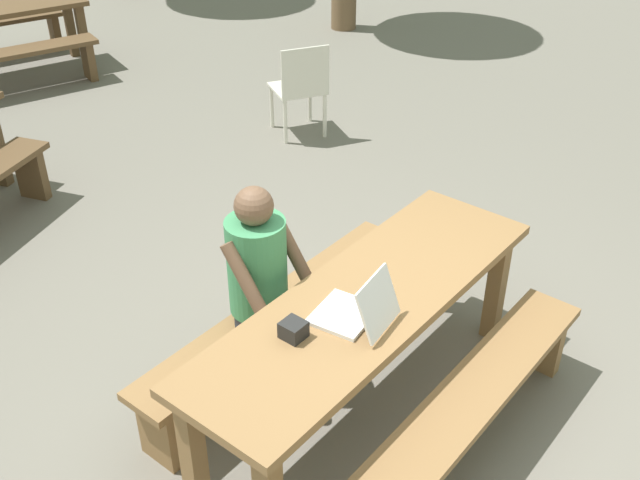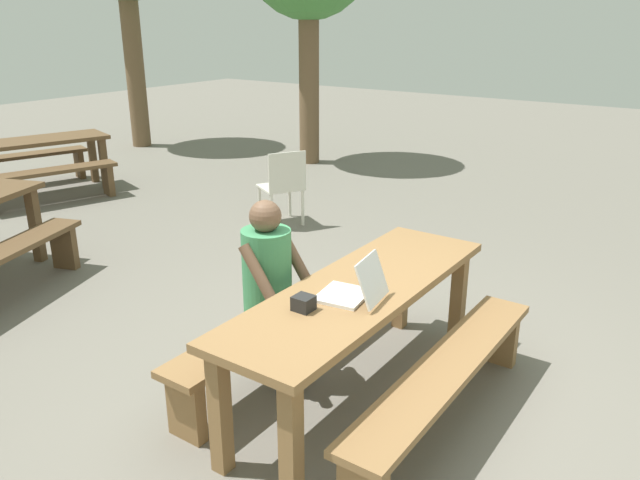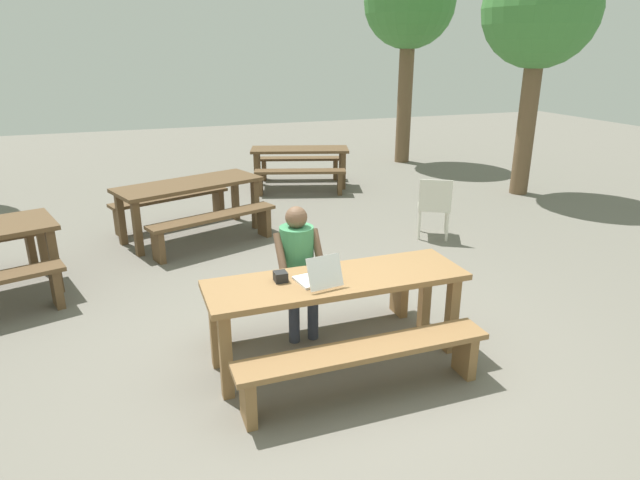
% 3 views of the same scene
% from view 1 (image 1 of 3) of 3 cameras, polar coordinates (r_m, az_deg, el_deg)
% --- Properties ---
extents(ground_plane, '(30.00, 30.00, 0.00)m').
position_cam_1_polar(ground_plane, '(4.18, 3.25, -12.58)').
color(ground_plane, slate).
extents(picnic_table_front, '(2.18, 0.66, 0.77)m').
position_cam_1_polar(picnic_table_front, '(3.75, 3.56, -5.65)').
color(picnic_table_front, olive).
rests_on(picnic_table_front, ground).
extents(bench_near, '(2.01, 0.30, 0.43)m').
position_cam_1_polar(bench_near, '(3.75, 10.75, -12.84)').
color(bench_near, olive).
rests_on(bench_near, ground).
extents(bench_far, '(2.01, 0.30, 0.43)m').
position_cam_1_polar(bench_far, '(4.23, -2.97, -5.92)').
color(bench_far, olive).
rests_on(bench_far, ground).
extents(laptop, '(0.34, 0.39, 0.27)m').
position_cam_1_polar(laptop, '(3.48, 2.85, -5.32)').
color(laptop, white).
rests_on(laptop, picnic_table_front).
extents(small_pouch, '(0.10, 0.11, 0.08)m').
position_cam_1_polar(small_pouch, '(3.41, -2.03, -6.80)').
color(small_pouch, black).
rests_on(small_pouch, picnic_table_front).
extents(person_seated, '(0.42, 0.41, 1.23)m').
position_cam_1_polar(person_seated, '(3.88, -4.36, -2.87)').
color(person_seated, '#333847').
rests_on(person_seated, ground).
extents(plastic_chair, '(0.60, 0.60, 0.87)m').
position_cam_1_polar(plastic_chair, '(6.86, -1.48, 11.46)').
color(plastic_chair, silver).
rests_on(plastic_chair, ground).
extents(bench_mid_south, '(1.66, 0.78, 0.45)m').
position_cam_1_polar(bench_mid_south, '(8.46, -21.91, 12.43)').
color(bench_mid_south, brown).
rests_on(bench_mid_south, ground).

